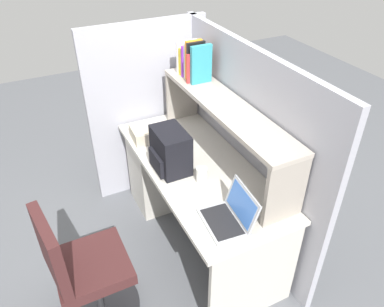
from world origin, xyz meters
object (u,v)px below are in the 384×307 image
laptop (230,216)px  computer_mouse (161,128)px  backpack (170,151)px  office_chair (85,276)px  tissue_box (140,134)px  snack_canister (162,142)px  paper_cup (202,175)px

laptop → computer_mouse: laptop is taller
backpack → office_chair: bearing=-63.9°
backpack → computer_mouse: bearing=165.5°
tissue_box → office_chair: office_chair is taller
laptop → tissue_box: bearing=-171.2°
backpack → snack_canister: (-0.24, 0.04, -0.08)m
snack_canister → office_chair: (0.61, -0.79, -0.40)m
laptop → backpack: backpack is taller
computer_mouse → tissue_box: tissue_box is taller
laptop → tissue_box: laptop is taller
computer_mouse → snack_canister: bearing=-13.7°
backpack → computer_mouse: (-0.52, 0.13, -0.13)m
paper_cup → laptop: bearing=-3.8°
backpack → snack_canister: 0.26m
backpack → tissue_box: backpack is taller
tissue_box → office_chair: (0.82, -0.69, -0.39)m
laptop → office_chair: 0.98m
laptop → tissue_box: (-1.09, -0.17, -0.00)m
paper_cup → tissue_box: 0.70m
backpack → office_chair: size_ratio=0.33×
tissue_box → office_chair: 1.13m
tissue_box → paper_cup: bearing=19.8°
laptop → tissue_box: 1.10m
laptop → paper_cup: 0.42m
office_chair → tissue_box: bearing=-48.2°
laptop → computer_mouse: bearing=178.5°
computer_mouse → snack_canister: 0.29m
backpack → tissue_box: size_ratio=1.38×
computer_mouse → office_chair: office_chair is taller
laptop → snack_canister: laptop is taller
laptop → snack_canister: (-0.89, -0.06, 0.02)m
paper_cup → snack_canister: snack_canister is taller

